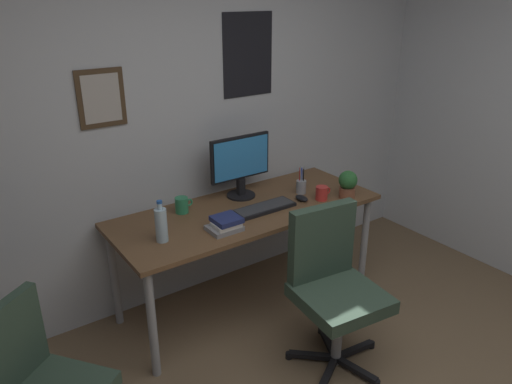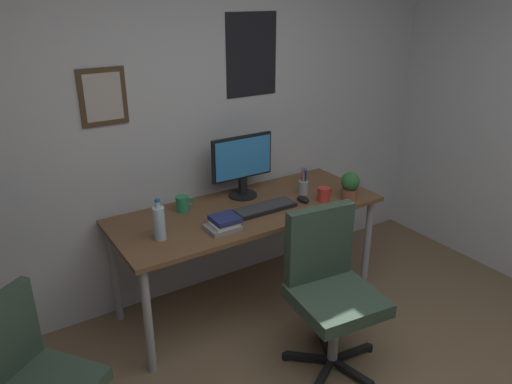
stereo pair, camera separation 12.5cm
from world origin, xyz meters
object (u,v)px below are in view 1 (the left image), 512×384
(office_chair, at_px, (332,281))
(computer_mouse, at_px, (302,198))
(keyboard, at_px, (264,208))
(coffee_mug_near, at_px, (322,193))
(water_bottle, at_px, (161,224))
(book_stack_left, at_px, (226,224))
(monitor, at_px, (240,164))
(pen_cup, at_px, (301,186))
(coffee_mug_far, at_px, (182,205))
(potted_plant, at_px, (348,183))

(office_chair, xyz_separation_m, computer_mouse, (0.30, 0.64, 0.22))
(keyboard, bearing_deg, coffee_mug_near, -12.08)
(water_bottle, distance_m, book_stack_left, 0.39)
(computer_mouse, distance_m, water_bottle, 1.04)
(keyboard, bearing_deg, monitor, 89.55)
(keyboard, relative_size, coffee_mug_near, 3.55)
(monitor, distance_m, book_stack_left, 0.57)
(keyboard, relative_size, water_bottle, 1.70)
(water_bottle, height_order, pen_cup, water_bottle)
(book_stack_left, bearing_deg, water_bottle, 165.33)
(water_bottle, bearing_deg, coffee_mug_near, -3.87)
(coffee_mug_far, height_order, pen_cup, pen_cup)
(pen_cup, bearing_deg, coffee_mug_far, 167.17)
(monitor, height_order, water_bottle, monitor)
(computer_mouse, height_order, coffee_mug_near, coffee_mug_near)
(water_bottle, bearing_deg, potted_plant, -6.48)
(keyboard, distance_m, computer_mouse, 0.30)
(office_chair, bearing_deg, potted_plant, 40.21)
(water_bottle, height_order, coffee_mug_far, water_bottle)
(pen_cup, bearing_deg, coffee_mug_near, -76.64)
(pen_cup, distance_m, book_stack_left, 0.78)
(pen_cup, bearing_deg, keyboard, -168.02)
(keyboard, bearing_deg, book_stack_left, -163.38)
(keyboard, height_order, computer_mouse, computer_mouse)
(pen_cup, xyz_separation_m, book_stack_left, (-0.75, -0.19, -0.01))
(monitor, distance_m, potted_plant, 0.75)
(office_chair, height_order, keyboard, office_chair)
(office_chair, xyz_separation_m, keyboard, (-0.00, 0.66, 0.22))
(potted_plant, distance_m, book_stack_left, 0.96)
(computer_mouse, relative_size, potted_plant, 0.56)
(computer_mouse, bearing_deg, pen_cup, 51.91)
(office_chair, bearing_deg, monitor, 90.10)
(potted_plant, bearing_deg, monitor, 143.04)
(keyboard, height_order, coffee_mug_far, coffee_mug_far)
(coffee_mug_far, bearing_deg, keyboard, -30.79)
(water_bottle, bearing_deg, coffee_mug_far, 46.16)
(computer_mouse, height_order, pen_cup, pen_cup)
(potted_plant, bearing_deg, keyboard, 164.60)
(monitor, relative_size, water_bottle, 1.82)
(potted_plant, xyz_separation_m, pen_cup, (-0.21, 0.25, -0.05))
(keyboard, height_order, pen_cup, pen_cup)
(coffee_mug_near, relative_size, pen_cup, 0.60)
(keyboard, distance_m, coffee_mug_far, 0.54)
(coffee_mug_far, bearing_deg, water_bottle, -133.84)
(monitor, bearing_deg, coffee_mug_far, -178.99)
(coffee_mug_far, bearing_deg, computer_mouse, -21.59)
(monitor, relative_size, keyboard, 1.07)
(monitor, bearing_deg, computer_mouse, -46.05)
(water_bottle, bearing_deg, office_chair, -41.36)
(computer_mouse, bearing_deg, potted_plant, -24.94)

